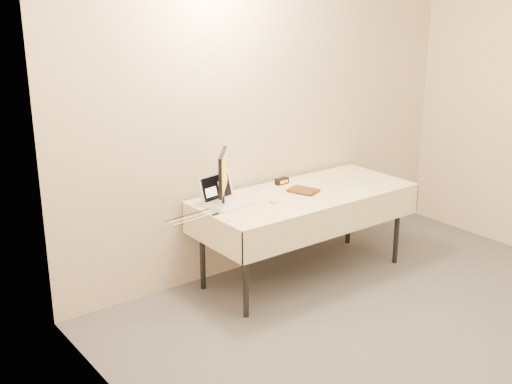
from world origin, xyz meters
TOP-DOWN VIEW (x-y plane):
  - back_wall at (0.00, 2.50)m, footprint 4.00×0.10m
  - table at (0.00, 2.05)m, footprint 1.86×0.81m
  - laptop at (-0.70, 2.20)m, footprint 0.37×0.34m
  - monitor at (-0.72, 2.17)m, footprint 0.28×0.33m
  - book at (-0.09, 2.03)m, footprint 0.17×0.08m
  - alarm_clock at (-0.01, 2.34)m, footprint 0.13×0.07m
  - clicker at (-0.38, 2.01)m, footprint 0.07×0.10m
  - paper_form at (0.63, 2.02)m, footprint 0.10×0.26m
  - usb_dongle at (-0.89, 2.03)m, footprint 0.06×0.03m

SIDE VIEW (x-z plane):
  - table at x=0.00m, z-range 0.31..1.05m
  - paper_form at x=0.63m, z-range 0.74..0.74m
  - usb_dongle at x=-0.89m, z-range 0.74..0.75m
  - clicker at x=-0.38m, z-range 0.74..0.76m
  - alarm_clock at x=-0.01m, z-range 0.74..0.79m
  - laptop at x=-0.70m, z-range 0.68..0.91m
  - book at x=-0.09m, z-range 0.74..0.97m
  - monitor at x=-0.72m, z-range 0.77..1.20m
  - back_wall at x=0.00m, z-range 0.00..2.70m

